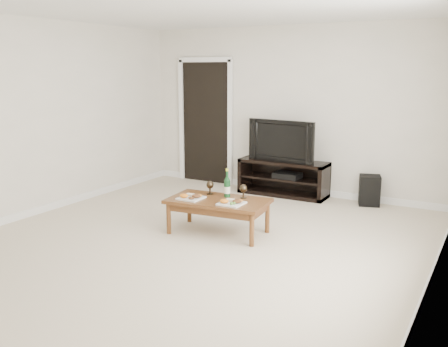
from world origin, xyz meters
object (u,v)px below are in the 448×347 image
television (284,140)px  coffee_table (218,216)px  subwoofer (369,190)px  media_console (283,178)px

television → coffee_table: size_ratio=0.93×
coffee_table → television: bearing=91.3°
television → subwoofer: 1.47m
media_console → television: television is taller
television → subwoofer: television is taller
subwoofer → coffee_table: size_ratio=0.37×
television → subwoofer: bearing=9.6°
subwoofer → coffee_table: bearing=-137.3°
coffee_table → subwoofer: bearing=59.8°
subwoofer → media_console: bearing=166.3°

